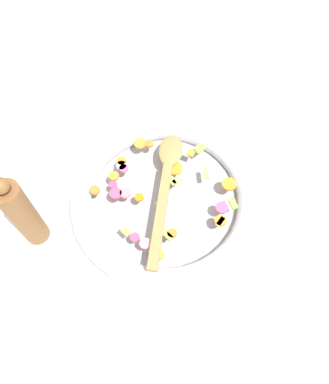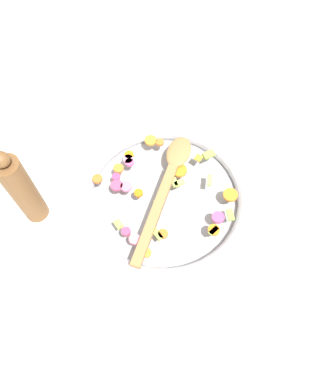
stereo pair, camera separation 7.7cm
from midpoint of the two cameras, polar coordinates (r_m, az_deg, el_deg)
name	(u,v)px [view 1 (the left image)]	position (r m, az deg, el deg)	size (l,w,h in m)	color
ground_plane	(164,202)	(0.90, -2.42, -1.72)	(4.00, 4.00, 0.00)	silver
skillet	(164,198)	(0.88, -2.48, -1.07)	(0.44, 0.44, 0.05)	gray
chopped_vegetables	(162,187)	(0.86, -2.95, 0.55)	(0.32, 0.35, 0.01)	orange
wooden_spoon	(166,182)	(0.85, -2.39, 1.26)	(0.35, 0.10, 0.01)	olive
pepper_mill	(22,213)	(0.83, -23.35, -3.25)	(0.05, 0.05, 0.24)	brown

